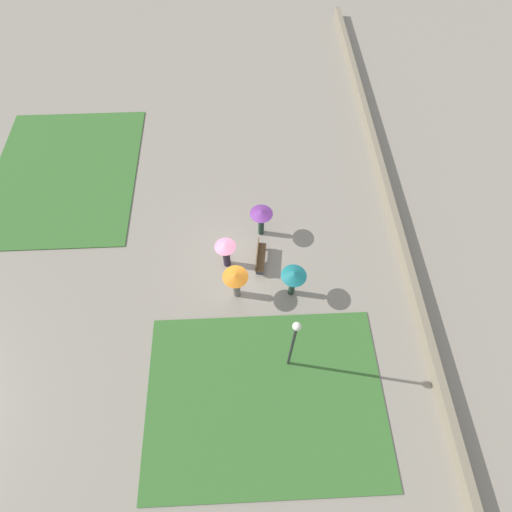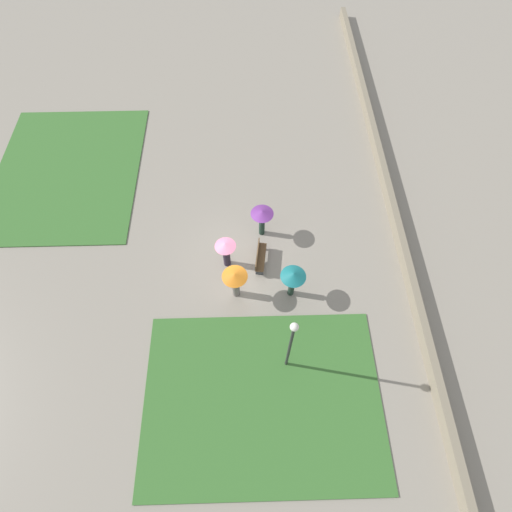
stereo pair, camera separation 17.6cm
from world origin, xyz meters
TOP-DOWN VIEW (x-y plane):
  - ground_plane at (0.00, 0.00)m, footprint 90.00×90.00m
  - lawn_patch_near at (-6.77, -1.16)m, footprint 7.38×9.95m
  - lawn_patch_far at (6.30, 9.82)m, footprint 10.40×8.26m
  - parapet_wall at (0.00, -8.49)m, footprint 45.00×0.35m
  - park_bench at (-0.06, -1.23)m, footprint 1.71×0.64m
  - lamp_post at (-5.33, -2.24)m, footprint 0.32×0.32m
  - crowd_person_orange at (-1.84, -0.06)m, footprint 1.17×1.17m
  - crowd_person_pink at (-0.15, 0.39)m, footprint 1.02×1.02m
  - crowd_person_purple at (1.68, -1.40)m, footprint 1.15×1.15m
  - crowd_person_teal at (-1.88, -2.68)m, footprint 1.17×1.17m

SIDE VIEW (x-z plane):
  - ground_plane at x=0.00m, z-range 0.00..0.00m
  - lawn_patch_near at x=-6.77m, z-range 0.00..0.06m
  - lawn_patch_far at x=6.30m, z-range 0.00..0.06m
  - parapet_wall at x=0.00m, z-range 0.00..0.72m
  - park_bench at x=-0.06m, z-range 0.02..0.92m
  - crowd_person_pink at x=-0.15m, z-range 0.36..2.22m
  - crowd_person_orange at x=-1.84m, z-range 0.43..2.39m
  - crowd_person_purple at x=1.68m, z-range 0.50..2.38m
  - crowd_person_teal at x=-1.88m, z-range 0.58..2.57m
  - lamp_post at x=-5.33m, z-range 0.64..5.28m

